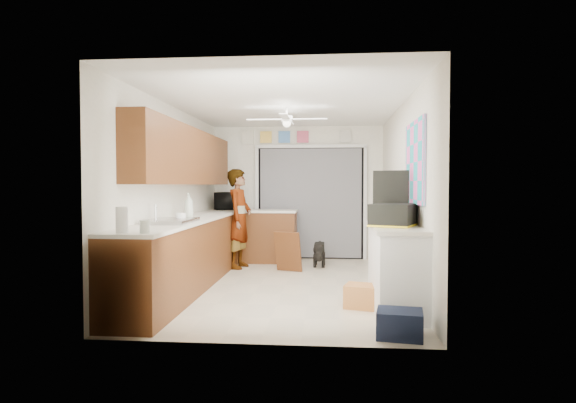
{
  "coord_description": "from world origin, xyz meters",
  "views": [
    {
      "loc": [
        0.61,
        -6.62,
        1.4
      ],
      "look_at": [
        0.0,
        0.4,
        1.15
      ],
      "focal_mm": 30.0,
      "sensor_mm": 36.0,
      "label": 1
    }
  ],
  "objects": [
    {
      "name": "suitcase",
      "position": [
        1.32,
        -1.21,
        1.06
      ],
      "size": [
        0.61,
        0.69,
        0.25
      ],
      "primitive_type": "cube",
      "rotation": [
        0.0,
        0.0,
        -0.38
      ],
      "color": "black",
      "rests_on": "right_counter_top"
    },
    {
      "name": "suitcase_lid",
      "position": [
        1.32,
        -0.92,
        1.31
      ],
      "size": [
        0.4,
        0.18,
        0.5
      ],
      "primitive_type": "cube",
      "rotation": [
        0.0,
        0.0,
        -0.38
      ],
      "color": "black",
      "rests_on": "suitcase"
    },
    {
      "name": "wall_front",
      "position": [
        0.0,
        -2.5,
        1.25
      ],
      "size": [
        3.2,
        0.0,
        3.2
      ],
      "primitive_type": "plane",
      "rotation": [
        -1.57,
        0.0,
        0.0
      ],
      "color": "white",
      "rests_on": "ground"
    },
    {
      "name": "header_frame_2",
      "position": [
        0.1,
        2.47,
        2.3
      ],
      "size": [
        0.22,
        0.02,
        0.22
      ],
      "primitive_type": "cube",
      "color": "#D04E6E",
      "rests_on": "wall_back"
    },
    {
      "name": "microwave",
      "position": [
        -1.23,
        2.07,
        1.1
      ],
      "size": [
        0.43,
        0.6,
        0.32
      ],
      "primitive_type": "imported",
      "rotation": [
        0.0,
        0.0,
        1.49
      ],
      "color": "black",
      "rests_on": "left_countertop"
    },
    {
      "name": "wall_left",
      "position": [
        -1.6,
        0.0,
        1.25
      ],
      "size": [
        0.0,
        5.0,
        5.0
      ],
      "primitive_type": "plane",
      "rotation": [
        1.57,
        0.0,
        1.57
      ],
      "color": "white",
      "rests_on": "ground"
    },
    {
      "name": "curtain_panel",
      "position": [
        0.25,
        2.43,
        1.05
      ],
      "size": [
        1.9,
        0.03,
        2.05
      ],
      "primitive_type": "cube",
      "color": "gray",
      "rests_on": "wall_back"
    },
    {
      "name": "wall_back",
      "position": [
        0.0,
        2.5,
        1.25
      ],
      "size": [
        3.2,
        0.0,
        3.2
      ],
      "primitive_type": "plane",
      "rotation": [
        1.57,
        0.0,
        0.0
      ],
      "color": "white",
      "rests_on": "ground"
    },
    {
      "name": "left_base_cabinets",
      "position": [
        -1.3,
        0.0,
        0.45
      ],
      "size": [
        0.6,
        4.8,
        0.9
      ],
      "primitive_type": "cube",
      "color": "brown",
      "rests_on": "floor"
    },
    {
      "name": "ceiling_fan",
      "position": [
        0.0,
        0.2,
        2.32
      ],
      "size": [
        1.14,
        1.14,
        0.24
      ],
      "primitive_type": "cube",
      "color": "white",
      "rests_on": "ceiling"
    },
    {
      "name": "jar_a",
      "position": [
        -1.12,
        -2.25,
        1.0
      ],
      "size": [
        0.09,
        0.09,
        0.12
      ],
      "primitive_type": "cylinder",
      "rotation": [
        0.0,
        0.0,
        0.03
      ],
      "color": "silver",
      "rests_on": "left_countertop"
    },
    {
      "name": "header_frame_1",
      "position": [
        -0.25,
        2.47,
        2.3
      ],
      "size": [
        0.22,
        0.02,
        0.22
      ],
      "primitive_type": "cube",
      "color": "#538DDD",
      "rests_on": "wall_back"
    },
    {
      "name": "header_frame_0",
      "position": [
        -0.6,
        2.47,
        2.3
      ],
      "size": [
        0.22,
        0.02,
        0.22
      ],
      "primitive_type": "cube",
      "color": "#FBCC53",
      "rests_on": "wall_back"
    },
    {
      "name": "man",
      "position": [
        -0.9,
        1.31,
        0.83
      ],
      "size": [
        0.47,
        0.65,
        1.66
      ],
      "primitive_type": "imported",
      "rotation": [
        0.0,
        0.0,
        1.44
      ],
      "color": "white",
      "rests_on": "floor"
    },
    {
      "name": "ceiling",
      "position": [
        0.0,
        0.0,
        2.5
      ],
      "size": [
        5.0,
        5.0,
        0.0
      ],
      "primitive_type": "plane",
      "rotation": [
        3.14,
        0.0,
        0.0
      ],
      "color": "white",
      "rests_on": "ground"
    },
    {
      "name": "door_trim_right",
      "position": [
        1.27,
        2.44,
        1.05
      ],
      "size": [
        0.06,
        0.04,
        2.1
      ],
      "primitive_type": "cube",
      "color": "white",
      "rests_on": "wall_back"
    },
    {
      "name": "cabinet_door_panel",
      "position": [
        -0.05,
        1.01,
        0.33
      ],
      "size": [
        0.47,
        0.3,
        0.64
      ],
      "primitive_type": "cube",
      "rotation": [
        0.21,
        0.0,
        -0.33
      ],
      "color": "brown",
      "rests_on": "floor"
    },
    {
      "name": "suitcase_rim",
      "position": [
        1.32,
        -1.21,
        0.95
      ],
      "size": [
        0.62,
        0.7,
        0.02
      ],
      "primitive_type": "cube",
      "rotation": [
        0.0,
        0.0,
        -0.38
      ],
      "color": "yellow",
      "rests_on": "suitcase"
    },
    {
      "name": "floor",
      "position": [
        0.0,
        0.0,
        0.0
      ],
      "size": [
        5.0,
        5.0,
        0.0
      ],
      "primitive_type": "plane",
      "color": "#BBAD96",
      "rests_on": "ground"
    },
    {
      "name": "wall_right",
      "position": [
        1.6,
        0.0,
        1.25
      ],
      "size": [
        0.0,
        5.0,
        5.0
      ],
      "primitive_type": "plane",
      "rotation": [
        1.57,
        0.0,
        -1.57
      ],
      "color": "white",
      "rests_on": "ground"
    },
    {
      "name": "paper_towel_roll",
      "position": [
        -1.34,
        -2.25,
        1.06
      ],
      "size": [
        0.15,
        0.15,
        0.25
      ],
      "primitive_type": "cylinder",
      "rotation": [
        0.0,
        0.0,
        -0.41
      ],
      "color": "white",
      "rests_on": "left_countertop"
    },
    {
      "name": "cardboard_box",
      "position": [
        1.0,
        -1.15,
        0.13
      ],
      "size": [
        0.48,
        0.41,
        0.26
      ],
      "primitive_type": "cube",
      "rotation": [
        0.0,
        0.0,
        -0.25
      ],
      "color": "#B96F3A",
      "rests_on": "floor"
    },
    {
      "name": "cup",
      "position": [
        -1.25,
        -0.75,
        0.99
      ],
      "size": [
        0.17,
        0.17,
        0.1
      ],
      "primitive_type": "imported",
      "rotation": [
        0.0,
        0.0,
        0.33
      ],
      "color": "white",
      "rests_on": "left_countertop"
    },
    {
      "name": "sink_basin",
      "position": [
        -1.29,
        -1.0,
        0.95
      ],
      "size": [
        0.5,
        0.76,
        0.06
      ],
      "primitive_type": "cube",
      "color": "silver",
      "rests_on": "left_countertop"
    },
    {
      "name": "route66_sign",
      "position": [
        -0.95,
        2.47,
        2.3
      ],
      "size": [
        0.22,
        0.02,
        0.26
      ],
      "primitive_type": "cube",
      "color": "silver",
      "rests_on": "wall_back"
    },
    {
      "name": "door_trim_left",
      "position": [
        -0.77,
        2.44,
        1.05
      ],
      "size": [
        0.06,
        0.04,
        2.1
      ],
      "primitive_type": "cube",
      "color": "white",
      "rests_on": "wall_back"
    },
    {
      "name": "faucet",
      "position": [
        -1.48,
        -1.0,
        1.05
      ],
      "size": [
        0.03,
        0.03,
        0.22
      ],
      "primitive_type": "cylinder",
      "color": "silver",
      "rests_on": "left_countertop"
    },
    {
      "name": "door_trim_head",
      "position": [
        0.25,
        2.44,
        2.12
      ],
      "size": [
        2.1,
        0.04,
        0.06
      ],
      "primitive_type": "cube",
      "color": "white",
      "rests_on": "wall_back"
    },
    {
      "name": "upper_cabinets",
      "position": [
        -1.44,
        0.2,
        1.8
      ],
      "size": [
        0.32,
        4.0,
        0.8
      ],
      "primitive_type": "cube",
      "color": "brown",
      "rests_on": "wall_left"
    },
    {
      "name": "dog",
      "position": [
        0.44,
        1.6,
        0.22
      ],
      "size": [
        0.25,
        0.57,
        0.45
      ],
      "primitive_type": "cube",
      "rotation": [
        0.0,
        0.0,
        -0.02
      ],
      "color": "black",
      "rests_on": "floor"
    },
    {
      "name": "peninsula_top",
      "position": [
        -0.5,
        2.0,
        0.92
      ],
      "size": [
        1.04,
        0.64,
        0.04
      ],
      "primitive_type": "cube",
      "color": "white",
      "rests_on": "peninsula_base"
    },
    {
      "name": "peninsula_base",
      "position": [
        -0.5,
        2.0,
        0.45
      ],
      "size": [
        1.0,
        0.6,
        0.9
      ],
      "primitive_type": "cube",
      "color": "brown",
      "rests_on": "floor"
    },
    {
      "name": "navy_crate",
      "position": [
        1.25,
        -2.2,
        0.13
      ],
      "size": [
        0.46,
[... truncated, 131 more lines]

